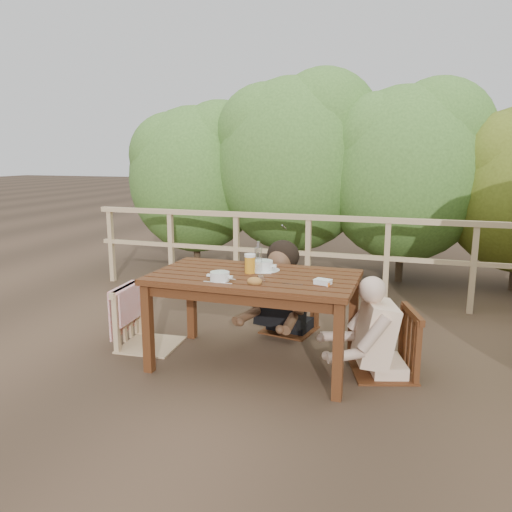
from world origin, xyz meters
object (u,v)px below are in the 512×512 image
(beer_glass, at_px, (250,264))
(tumbler, at_px, (261,279))
(soup_near, at_px, (220,277))
(bottle, at_px, (258,257))
(table, at_px, (254,321))
(chair_far, at_px, (290,284))
(woman, at_px, (291,260))
(chair_left, at_px, (149,291))
(soup_far, at_px, (263,266))
(diner_right, at_px, (390,294))
(chair_right, at_px, (385,314))
(bread_roll, at_px, (255,281))
(butter_tub, at_px, (323,283))

(beer_glass, height_order, tumbler, beer_glass)
(soup_near, relative_size, bottle, 0.93)
(table, distance_m, chair_far, 0.87)
(woman, relative_size, soup_near, 5.65)
(chair_left, bearing_deg, table, -99.40)
(soup_near, height_order, soup_far, soup_far)
(diner_right, relative_size, beer_glass, 7.57)
(diner_right, relative_size, soup_far, 4.61)
(chair_far, distance_m, beer_glass, 0.91)
(diner_right, relative_size, tumbler, 18.30)
(chair_right, bearing_deg, chair_far, -144.19)
(woman, bearing_deg, chair_far, 100.44)
(bottle, bearing_deg, bread_roll, -76.00)
(chair_far, distance_m, soup_near, 1.20)
(butter_tub, bearing_deg, chair_right, 48.59)
(bread_roll, height_order, bottle, bottle)
(soup_far, xyz_separation_m, butter_tub, (0.56, -0.30, -0.02))
(bottle, bearing_deg, tumbler, -68.07)
(soup_near, bearing_deg, table, 55.97)
(beer_glass, bearing_deg, table, -37.97)
(chair_far, xyz_separation_m, tumbler, (0.05, -1.08, 0.31))
(soup_far, distance_m, tumbler, 0.40)
(beer_glass, distance_m, bottle, 0.09)
(bread_roll, height_order, tumbler, tumbler)
(woman, xyz_separation_m, bottle, (-0.07, -0.79, 0.18))
(woman, bearing_deg, bread_roll, 101.48)
(chair_left, bearing_deg, chair_right, -92.38)
(soup_far, relative_size, bread_roll, 2.48)
(chair_right, relative_size, soup_near, 3.94)
(butter_tub, bearing_deg, beer_glass, 179.95)
(table, xyz_separation_m, soup_far, (0.02, 0.17, 0.42))
(chair_far, relative_size, tumbler, 13.29)
(woman, height_order, diner_right, woman)
(diner_right, xyz_separation_m, soup_near, (-1.23, -0.43, 0.14))
(chair_far, bearing_deg, bottle, -84.89)
(bread_roll, bearing_deg, chair_far, 91.05)
(woman, height_order, tumbler, woman)
(chair_right, bearing_deg, woman, -144.96)
(bread_roll, xyz_separation_m, tumbler, (0.03, 0.06, 0.00))
(chair_left, height_order, chair_far, chair_left)
(chair_right, relative_size, tumbler, 13.81)
(chair_left, xyz_separation_m, beer_glass, (0.96, -0.05, 0.32))
(tumbler, bearing_deg, chair_left, 165.31)
(woman, xyz_separation_m, beer_glass, (-0.12, -0.85, 0.13))
(soup_far, height_order, beer_glass, beer_glass)
(woman, bearing_deg, tumbler, 103.18)
(woman, xyz_separation_m, bread_roll, (0.02, -1.16, 0.08))
(chair_far, bearing_deg, table, -84.63)
(soup_near, bearing_deg, woman, 77.35)
(soup_near, bearing_deg, bread_roll, -1.41)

